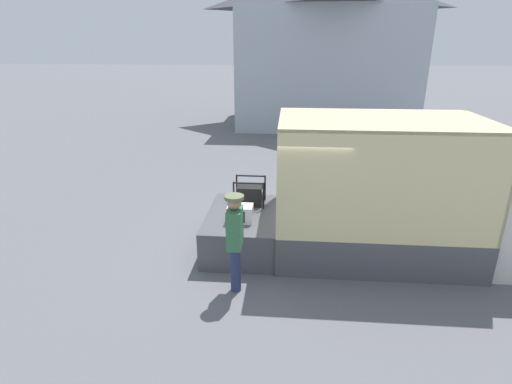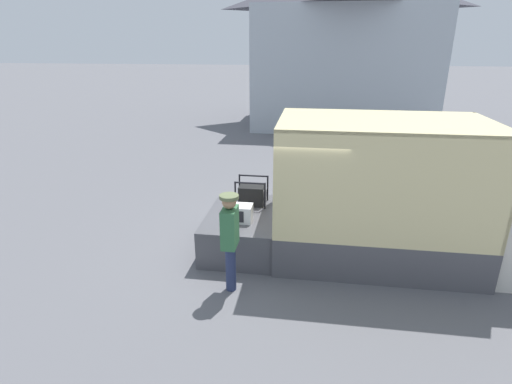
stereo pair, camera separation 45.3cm
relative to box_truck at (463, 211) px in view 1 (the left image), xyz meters
The scene contains 7 objects.
ground_plane 3.80m from the box_truck, behind, with size 160.00×160.00×0.00m, color slate.
box_truck is the anchor object (origin of this frame).
tailgate_deck 4.45m from the box_truck, behind, with size 1.47×2.23×0.77m, color #4C4C51.
microwave 4.42m from the box_truck, behind, with size 0.49×0.36×0.34m.
portable_generator 4.32m from the box_truck, behind, with size 0.67×0.53×0.59m.
worker_person 4.64m from the box_truck, 159.21° to the right, with size 0.32×0.44×1.79m.
house_backdrop 15.50m from the box_truck, 96.57° to the left, with size 9.20×7.64×7.84m.
Camera 1 is at (0.19, -7.62, 4.08)m, focal length 28.00 mm.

